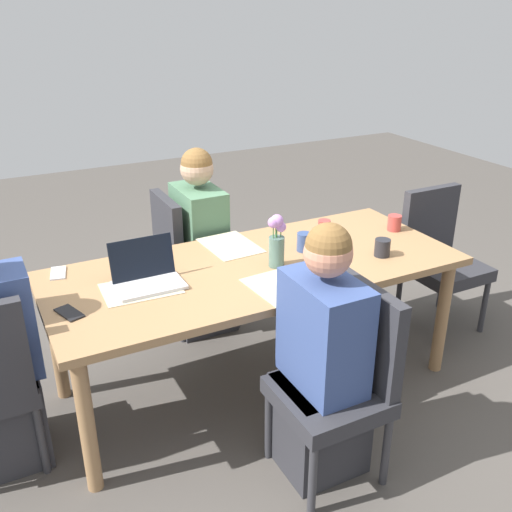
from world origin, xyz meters
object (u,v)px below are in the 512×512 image
object	(u,v)px
coffee_mug_centre_right	(304,242)
phone_black	(69,313)
flower_vase	(277,240)
laptop_head_left_left_mid	(147,277)
dining_table	(256,278)
person_near_left_near	(322,367)
person_far_left_far	(200,253)
chair_head_right_right_near	(439,252)
phone_silver	(58,273)
coffee_mug_centre_left	(394,223)
coffee_mug_near_left	(324,229)
chair_near_left_near	(344,375)
chair_far_left_far	(186,255)
coffee_mug_near_right	(382,248)

from	to	relation	value
coffee_mug_centre_right	phone_black	distance (m)	1.29
flower_vase	laptop_head_left_left_mid	bearing A→B (deg)	171.88
dining_table	coffee_mug_centre_right	size ratio (longest dim) A/B	21.08
person_near_left_near	dining_table	bearing A→B (deg)	87.51
person_far_left_far	flower_vase	world-z (taller)	person_far_left_far
chair_head_right_right_near	phone_silver	size ratio (longest dim) A/B	6.00
coffee_mug_centre_right	laptop_head_left_left_mid	bearing A→B (deg)	-179.22
coffee_mug_centre_left	dining_table	bearing A→B (deg)	-176.26
coffee_mug_centre_left	chair_head_right_right_near	bearing A→B (deg)	2.07
coffee_mug_near_left	person_near_left_near	bearing A→B (deg)	-123.15
coffee_mug_centre_right	phone_black	bearing A→B (deg)	-174.36
person_near_left_near	coffee_mug_near_left	world-z (taller)	person_near_left_near
chair_near_left_near	coffee_mug_centre_left	xyz separation A→B (m)	(0.91, 0.81, 0.28)
chair_head_right_right_near	coffee_mug_near_left	xyz separation A→B (m)	(-0.85, 0.07, 0.29)
person_near_left_near	coffee_mug_centre_left	bearing A→B (deg)	37.16
coffee_mug_centre_right	chair_far_left_far	bearing A→B (deg)	119.89
person_near_left_near	person_far_left_far	bearing A→B (deg)	89.88
coffee_mug_near_left	phone_black	bearing A→B (deg)	-171.23
laptop_head_left_left_mid	coffee_mug_near_right	world-z (taller)	laptop_head_left_left_mid
laptop_head_left_left_mid	phone_silver	world-z (taller)	laptop_head_left_left_mid
chair_near_left_near	phone_silver	size ratio (longest dim) A/B	6.00
flower_vase	coffee_mug_centre_right	xyz separation A→B (m)	(0.23, 0.11, -0.10)
flower_vase	coffee_mug_near_right	xyz separation A→B (m)	(0.57, -0.14, -0.10)
flower_vase	phone_black	distance (m)	1.06
coffee_mug_near_right	coffee_mug_centre_left	distance (m)	0.40
flower_vase	dining_table	bearing A→B (deg)	145.34
chair_far_left_far	laptop_head_left_left_mid	world-z (taller)	laptop_head_left_left_mid
coffee_mug_centre_right	phone_black	size ratio (longest dim) A/B	0.68
person_far_left_far	coffee_mug_near_right	size ratio (longest dim) A/B	12.71
chair_head_right_right_near	coffee_mug_near_right	xyz separation A→B (m)	(-0.71, -0.28, 0.28)
dining_table	phone_black	size ratio (longest dim) A/B	14.32
chair_far_left_far	flower_vase	size ratio (longest dim) A/B	3.20
coffee_mug_centre_right	dining_table	bearing A→B (deg)	-171.75
coffee_mug_near_right	coffee_mug_centre_left	bearing A→B (deg)	41.46
person_near_left_near	phone_black	world-z (taller)	person_near_left_near
chair_far_left_far	coffee_mug_near_left	size ratio (longest dim) A/B	8.18
dining_table	laptop_head_left_left_mid	world-z (taller)	laptop_head_left_left_mid
chair_far_left_far	coffee_mug_near_right	xyz separation A→B (m)	(0.76, -0.98, 0.28)
person_far_left_far	coffee_mug_near_right	world-z (taller)	person_far_left_far
person_near_left_near	coffee_mug_near_right	xyz separation A→B (m)	(0.68, 0.48, 0.25)
person_far_left_far	coffee_mug_near_right	xyz separation A→B (m)	(0.68, -0.92, 0.25)
chair_near_left_near	coffee_mug_centre_right	xyz separation A→B (m)	(0.27, 0.79, 0.28)
chair_far_left_far	coffee_mug_centre_left	world-z (taller)	chair_far_left_far
chair_near_left_near	phone_silver	xyz separation A→B (m)	(-0.98, 1.10, 0.24)
dining_table	coffee_mug_centre_right	world-z (taller)	coffee_mug_centre_right
dining_table	phone_black	xyz separation A→B (m)	(-0.96, -0.08, 0.08)
coffee_mug_near_right	phone_silver	bearing A→B (deg)	160.44
chair_head_right_right_near	phone_silver	distance (m)	2.33
phone_black	person_near_left_near	bearing A→B (deg)	-141.41
person_far_left_far	coffee_mug_centre_left	xyz separation A→B (m)	(0.98, -0.65, 0.25)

